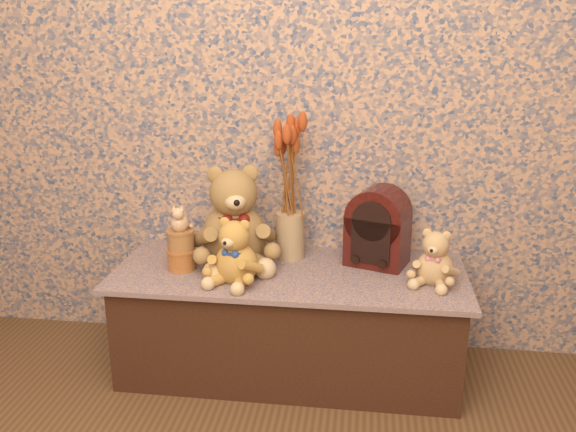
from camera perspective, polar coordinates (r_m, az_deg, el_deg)
name	(u,v)px	position (r m, az deg, el deg)	size (l,w,h in m)	color
display_shelf	(290,320)	(2.51, 0.15, -9.77)	(1.38, 0.58, 0.44)	navy
teddy_large	(234,211)	(2.43, -5.13, 0.45)	(0.34, 0.41, 0.43)	olive
teddy_medium	(236,248)	(2.27, -4.91, -2.97)	(0.21, 0.25, 0.27)	#B17532
teddy_small	(436,254)	(2.32, 13.69, -3.52)	(0.18, 0.21, 0.23)	tan
cathedral_radio	(378,226)	(2.45, 8.45, -0.94)	(0.23, 0.17, 0.32)	#360E09
ceramic_vase	(290,235)	(2.51, 0.22, -1.83)	(0.12, 0.12, 0.19)	tan
dried_stalks	(290,163)	(2.43, 0.23, 4.95)	(0.22, 0.22, 0.41)	#B1441C
biscuit_tin_lower	(182,260)	(2.44, -9.93, -4.05)	(0.11, 0.11, 0.08)	gold
biscuit_tin_upper	(181,240)	(2.42, -10.03, -2.26)	(0.10, 0.10, 0.08)	tan
cat_figurine	(179,217)	(2.39, -10.15, -0.08)	(0.08, 0.09, 0.11)	silver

